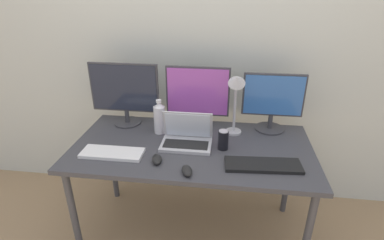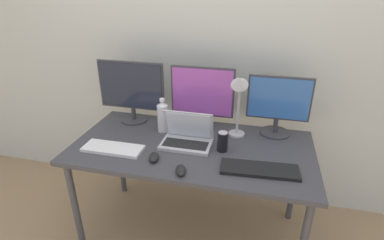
# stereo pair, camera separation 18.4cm
# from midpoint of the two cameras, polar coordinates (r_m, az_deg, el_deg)

# --- Properties ---
(ground_plane) EXTENTS (16.00, 16.00, 0.00)m
(ground_plane) POSITION_cam_midpoint_polar(r_m,az_deg,el_deg) (2.38, 2.36, -20.55)
(ground_plane) COLOR #9E7F5B
(wall_back) EXTENTS (7.00, 0.08, 2.60)m
(wall_back) POSITION_cam_midpoint_polar(r_m,az_deg,el_deg) (2.28, 6.06, 14.83)
(wall_back) COLOR silver
(wall_back) RESTS_ON ground
(work_desk) EXTENTS (1.52, 0.77, 0.74)m
(work_desk) POSITION_cam_midpoint_polar(r_m,az_deg,el_deg) (1.96, 2.71, -6.57)
(work_desk) COLOR #424247
(work_desk) RESTS_ON ground
(monitor_left) EXTENTS (0.49, 0.20, 0.45)m
(monitor_left) POSITION_cam_midpoint_polar(r_m,az_deg,el_deg) (2.19, -9.13, 5.74)
(monitor_left) COLOR #38383D
(monitor_left) RESTS_ON work_desk
(monitor_center) EXTENTS (0.44, 0.19, 0.44)m
(monitor_center) POSITION_cam_midpoint_polar(r_m,az_deg,el_deg) (2.09, 4.59, 4.62)
(monitor_center) COLOR #38383D
(monitor_center) RESTS_ON work_desk
(monitor_right) EXTENTS (0.41, 0.20, 0.41)m
(monitor_right) POSITION_cam_midpoint_polar(r_m,az_deg,el_deg) (2.08, 18.59, 2.87)
(monitor_right) COLOR #38383D
(monitor_right) RESTS_ON work_desk
(laptop_silver) EXTENTS (0.32, 0.21, 0.21)m
(laptop_silver) POSITION_cam_midpoint_polar(r_m,az_deg,el_deg) (1.92, 1.81, -3.29)
(laptop_silver) COLOR #B7B7BC
(laptop_silver) RESTS_ON work_desk
(keyboard_main) EXTENTS (0.38, 0.15, 0.02)m
(keyboard_main) POSITION_cam_midpoint_polar(r_m,az_deg,el_deg) (1.91, -12.19, -5.40)
(keyboard_main) COLOR white
(keyboard_main) RESTS_ON work_desk
(keyboard_aux) EXTENTS (0.44, 0.17, 0.02)m
(keyboard_aux) POSITION_cam_midpoint_polar(r_m,az_deg,el_deg) (1.74, 15.75, -9.13)
(keyboard_aux) COLOR black
(keyboard_aux) RESTS_ON work_desk
(mouse_by_keyboard) EXTENTS (0.09, 0.12, 0.03)m
(mouse_by_keyboard) POSITION_cam_midpoint_polar(r_m,az_deg,el_deg) (1.66, 1.06, -9.61)
(mouse_by_keyboard) COLOR black
(mouse_by_keyboard) RESTS_ON work_desk
(mouse_by_laptop) EXTENTS (0.08, 0.12, 0.04)m
(mouse_by_laptop) POSITION_cam_midpoint_polar(r_m,az_deg,el_deg) (1.77, -4.31, -7.13)
(mouse_by_laptop) COLOR black
(mouse_by_laptop) RESTS_ON work_desk
(water_bottle) EXTENTS (0.08, 0.08, 0.24)m
(water_bottle) POSITION_cam_midpoint_polar(r_m,az_deg,el_deg) (2.06, -3.04, 0.64)
(water_bottle) COLOR silver
(water_bottle) RESTS_ON work_desk
(soda_can_near_keyboard) EXTENTS (0.07, 0.07, 0.13)m
(soda_can_near_keyboard) POSITION_cam_midpoint_polar(r_m,az_deg,el_deg) (1.86, 8.68, -4.15)
(soda_can_near_keyboard) COLOR black
(soda_can_near_keyboard) RESTS_ON work_desk
(desk_lamp) EXTENTS (0.11, 0.18, 0.45)m
(desk_lamp) POSITION_cam_midpoint_polar(r_m,az_deg,el_deg) (1.92, 11.64, 4.73)
(desk_lamp) COLOR #B7B7BC
(desk_lamp) RESTS_ON work_desk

